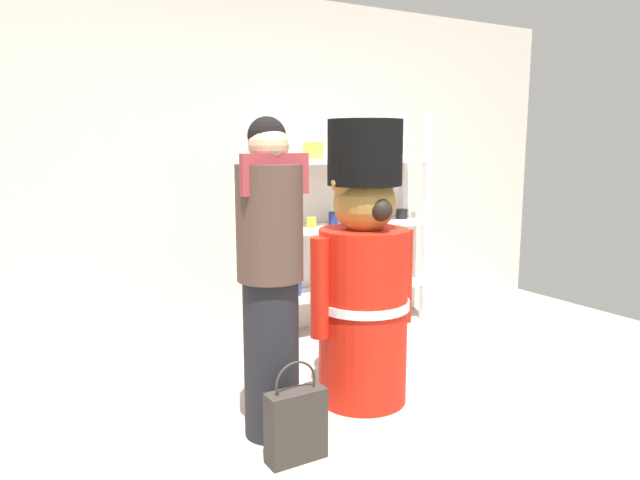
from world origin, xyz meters
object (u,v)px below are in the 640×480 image
Objects in this scene: teddy_bear_guard at (364,276)px; shopping_bag at (296,424)px; merchandise_shelf at (347,223)px; person_shopper at (270,276)px.

teddy_bear_guard is 0.96m from shopping_bag.
merchandise_shelf is at bearing 60.53° from teddy_bear_guard.
merchandise_shelf is 1.41m from teddy_bear_guard.
shopping_bag is (-0.02, -0.30, -0.66)m from person_shopper.
teddy_bear_guard is 3.28× the size of shopping_bag.
person_shopper is at bearing 86.04° from shopping_bag.
merchandise_shelf reaches higher than shopping_bag.
person_shopper is 0.73m from shopping_bag.
shopping_bag is at bearing -93.96° from person_shopper.
teddy_bear_guard is at bearing 31.23° from shopping_bag.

